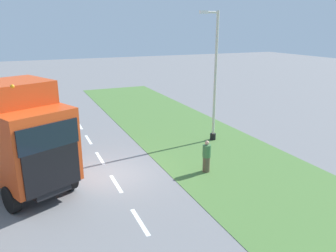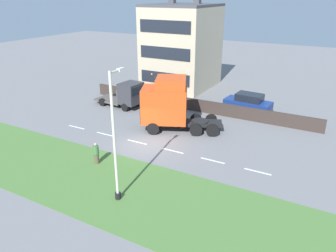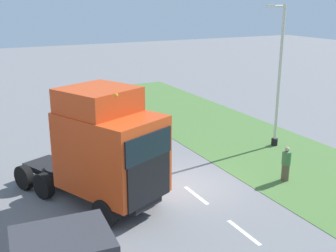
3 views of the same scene
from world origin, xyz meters
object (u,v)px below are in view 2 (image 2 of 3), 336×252
lamp_post (115,145)px  flatbed_truck (128,95)px  lorry_cab (168,104)px  parked_car (248,104)px  pedestrian (96,154)px

lamp_post → flatbed_truck: bearing=33.4°
lorry_cab → flatbed_truck: lorry_cab is taller
flatbed_truck → lamp_post: bearing=37.7°
flatbed_truck → lamp_post: (-13.40, -8.83, 2.02)m
flatbed_truck → parked_car: flatbed_truck is taller
lorry_cab → pedestrian: (-7.72, 1.35, -1.55)m
lorry_cab → pedestrian: lorry_cab is taller
parked_car → flatbed_truck: bearing=115.6°
lorry_cab → parked_car: bearing=-58.1°
parked_car → lamp_post: lamp_post is taller
flatbed_truck → pedestrian: 11.89m
flatbed_truck → pedestrian: size_ratio=3.41×
parked_car → pedestrian: (-15.04, 6.25, -0.22)m
parked_car → lamp_post: 18.00m
parked_car → lamp_post: size_ratio=0.62×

